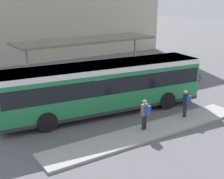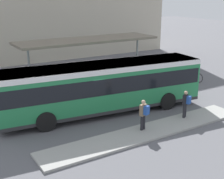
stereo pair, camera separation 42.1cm
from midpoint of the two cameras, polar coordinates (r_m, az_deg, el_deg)
name	(u,v)px [view 2 (the right image)]	position (r m, az deg, el deg)	size (l,w,h in m)	color
ground_plane	(103,112)	(19.26, -0.94, -4.15)	(120.00, 120.00, 0.00)	#5B5B60
curb_island	(148,132)	(16.65, 7.41, -7.65)	(12.08, 1.80, 0.12)	#9E9E99
city_bus	(103,85)	(18.69, -0.95, 0.91)	(12.62, 4.00, 3.02)	#237A47
pedestrian_waiting	(186,102)	(18.37, 14.01, -2.32)	(0.48, 0.51, 1.60)	#232328
pedestrian_companion	(144,113)	(16.33, 6.58, -4.29)	(0.46, 0.50, 1.65)	#232328
bicycle_black	(194,76)	(26.81, 15.16, 2.31)	(0.48, 1.78, 0.77)	black
bicycle_green	(188,75)	(27.28, 14.18, 2.64)	(0.48, 1.79, 0.77)	black
station_shelter	(88,41)	(24.71, -3.94, 8.90)	(11.28, 3.25, 3.59)	#706656
potted_planter_near_shelter	(72,89)	(21.84, -6.81, 0.13)	(0.84, 0.84, 1.24)	slate
potted_planter_far_side	(134,78)	(24.22, 4.49, 2.14)	(1.00, 1.00, 1.42)	slate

